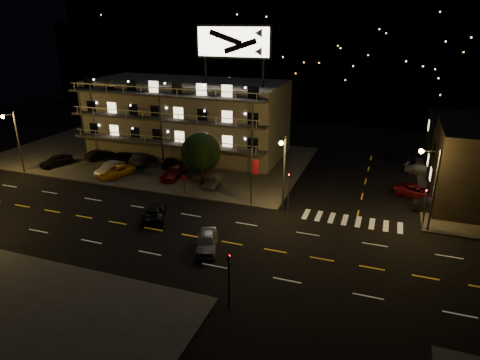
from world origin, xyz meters
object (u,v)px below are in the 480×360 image
(lot_car_2, at_px, (116,171))
(road_car_east, at_px, (207,242))
(tree, at_px, (201,154))
(lot_car_7, at_px, (139,158))
(road_car_west, at_px, (154,212))
(side_car_0, at_px, (434,206))
(lot_car_4, at_px, (213,181))

(lot_car_2, height_order, road_car_east, road_car_east)
(tree, bearing_deg, lot_car_7, 159.58)
(lot_car_2, distance_m, road_car_west, 13.68)
(tree, relative_size, road_car_east, 1.40)
(lot_car_7, relative_size, road_car_east, 1.16)
(lot_car_7, bearing_deg, lot_car_2, 75.30)
(side_car_0, xyz_separation_m, road_car_west, (-26.40, -10.92, 0.00))
(lot_car_2, height_order, side_car_0, lot_car_2)
(lot_car_2, xyz_separation_m, lot_car_7, (-0.25, 5.62, 0.07))
(lot_car_2, relative_size, side_car_0, 1.19)
(road_car_east, relative_size, road_car_west, 0.92)
(lot_car_4, xyz_separation_m, road_car_west, (-2.26, -9.83, -0.13))
(lot_car_4, relative_size, road_car_east, 0.86)
(road_car_east, bearing_deg, lot_car_2, 125.92)
(lot_car_2, bearing_deg, road_car_west, -20.51)
(lot_car_4, distance_m, lot_car_7, 13.79)
(road_car_east, bearing_deg, road_car_west, 133.55)
(side_car_0, height_order, road_car_west, same)
(lot_car_2, bearing_deg, side_car_0, 22.70)
(tree, bearing_deg, lot_car_4, -11.93)
(lot_car_4, xyz_separation_m, lot_car_7, (-13.01, 4.57, 0.09))
(tree, xyz_separation_m, road_car_west, (-0.53, -10.20, -3.15))
(tree, bearing_deg, road_car_east, -63.76)
(tree, xyz_separation_m, road_car_east, (6.95, -14.10, -3.07))
(tree, bearing_deg, lot_car_2, -172.65)
(lot_car_4, height_order, side_car_0, lot_car_4)
(lot_car_4, distance_m, road_car_west, 10.09)
(lot_car_2, xyz_separation_m, road_car_east, (17.98, -12.68, -0.07))
(lot_car_7, xyz_separation_m, side_car_0, (37.15, -3.48, -0.22))
(road_car_west, bearing_deg, tree, -117.74)
(lot_car_2, distance_m, side_car_0, 36.96)
(tree, distance_m, lot_car_4, 3.50)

